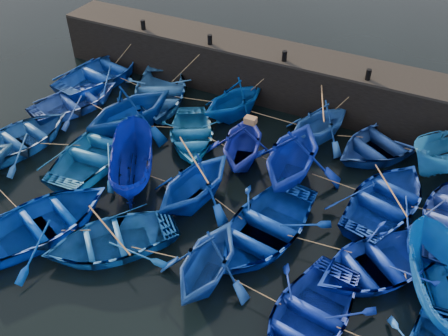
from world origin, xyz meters
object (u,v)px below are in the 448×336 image
at_px(boat_13, 21,138).
at_px(boat_0, 102,72).
at_px(boat_8, 191,134).
at_px(wooden_crate, 250,120).

bearing_deg(boat_13, boat_0, -72.51).
distance_m(boat_0, boat_8, 7.62).
bearing_deg(boat_13, boat_8, -136.55).
height_order(boat_0, wooden_crate, wooden_crate).
xyz_separation_m(boat_13, wooden_crate, (9.69, 3.60, 1.73)).
relative_size(boat_0, boat_13, 1.12).
height_order(boat_13, wooden_crate, wooden_crate).
bearing_deg(wooden_crate, boat_8, 176.19).
xyz_separation_m(boat_8, wooden_crate, (3.01, -0.20, 1.80)).
bearing_deg(boat_0, wooden_crate, 174.65).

